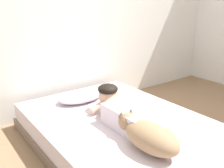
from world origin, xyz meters
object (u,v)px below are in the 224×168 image
at_px(pillow, 81,96).
at_px(coffee_cup, 112,100).
at_px(bed, 123,135).
at_px(dog, 148,135).
at_px(cell_phone, 164,121).
at_px(person_lying, 132,112).

distance_m(pillow, coffee_cup, 0.34).
distance_m(bed, coffee_cup, 0.46).
relative_size(bed, coffee_cup, 16.44).
xyz_separation_m(dog, coffee_cup, (0.29, 0.83, -0.07)).
bearing_deg(dog, coffee_cup, 70.70).
relative_size(coffee_cup, cell_phone, 0.89).
xyz_separation_m(pillow, person_lying, (0.10, -0.73, 0.05)).
xyz_separation_m(dog, cell_phone, (0.42, 0.21, -0.10)).
distance_m(person_lying, cell_phone, 0.32).
bearing_deg(pillow, person_lying, -82.56).
bearing_deg(cell_phone, dog, -153.11).
relative_size(bed, cell_phone, 14.68).
relative_size(dog, coffee_cup, 4.60).
bearing_deg(pillow, coffee_cup, -49.23).
bearing_deg(person_lying, pillow, 97.44).
bearing_deg(bed, cell_phone, -38.20).
height_order(person_lying, coffee_cup, person_lying).
distance_m(person_lying, dog, 0.40).
height_order(pillow, person_lying, person_lying).
xyz_separation_m(person_lying, coffee_cup, (0.13, 0.47, -0.07)).
bearing_deg(pillow, bed, -84.19).
relative_size(bed, person_lying, 2.23).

